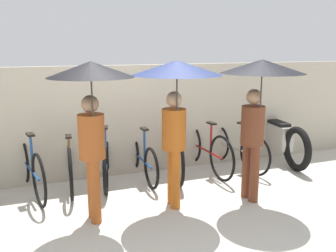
# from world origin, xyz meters

# --- Properties ---
(ground_plane) EXTENTS (30.00, 30.00, 0.00)m
(ground_plane) POSITION_xyz_m (0.00, 0.00, 0.00)
(ground_plane) COLOR beige
(back_wall) EXTENTS (13.01, 0.12, 1.84)m
(back_wall) POSITION_xyz_m (0.00, 1.96, 0.92)
(back_wall) COLOR #B2A893
(back_wall) RESTS_ON ground
(parked_bicycle_1) EXTENTS (0.50, 1.82, 1.10)m
(parked_bicycle_1) POSITION_xyz_m (-1.43, 1.57, 0.40)
(parked_bicycle_1) COLOR black
(parked_bicycle_1) RESTS_ON ground
(parked_bicycle_2) EXTENTS (0.44, 1.84, 1.05)m
(parked_bicycle_2) POSITION_xyz_m (-0.86, 1.66, 0.40)
(parked_bicycle_2) COLOR black
(parked_bicycle_2) RESTS_ON ground
(parked_bicycle_3) EXTENTS (0.57, 1.71, 1.08)m
(parked_bicycle_3) POSITION_xyz_m (-0.28, 1.65, 0.38)
(parked_bicycle_3) COLOR black
(parked_bicycle_3) RESTS_ON ground
(parked_bicycle_4) EXTENTS (0.44, 1.66, 1.06)m
(parked_bicycle_4) POSITION_xyz_m (0.29, 1.63, 0.35)
(parked_bicycle_4) COLOR black
(parked_bicycle_4) RESTS_ON ground
(parked_bicycle_5) EXTENTS (0.58, 1.81, 1.01)m
(parked_bicycle_5) POSITION_xyz_m (0.86, 1.61, 0.39)
(parked_bicycle_5) COLOR black
(parked_bicycle_5) RESTS_ON ground
(parked_bicycle_6) EXTENTS (0.44, 1.84, 0.99)m
(parked_bicycle_6) POSITION_xyz_m (1.43, 1.58, 0.39)
(parked_bicycle_6) COLOR black
(parked_bicycle_6) RESTS_ON ground
(parked_bicycle_7) EXTENTS (0.50, 1.71, 1.07)m
(parked_bicycle_7) POSITION_xyz_m (2.00, 1.56, 0.38)
(parked_bicycle_7) COLOR black
(parked_bicycle_7) RESTS_ON ground
(pedestrian_leading) EXTENTS (1.00, 1.00, 1.98)m
(pedestrian_leading) POSITION_xyz_m (-0.71, 0.28, 1.56)
(pedestrian_leading) COLOR #9E4C1E
(pedestrian_leading) RESTS_ON ground
(pedestrian_center) EXTENTS (1.14, 1.14, 1.97)m
(pedestrian_center) POSITION_xyz_m (0.37, 0.32, 1.61)
(pedestrian_center) COLOR #B25619
(pedestrian_center) RESTS_ON ground
(pedestrian_trailing) EXTENTS (1.11, 1.11, 1.98)m
(pedestrian_trailing) POSITION_xyz_m (1.48, 0.13, 1.60)
(pedestrian_trailing) COLOR brown
(pedestrian_trailing) RESTS_ON ground
(motorcycle) EXTENTS (0.58, 2.05, 0.96)m
(motorcycle) POSITION_xyz_m (3.00, 1.65, 0.43)
(motorcycle) COLOR black
(motorcycle) RESTS_ON ground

